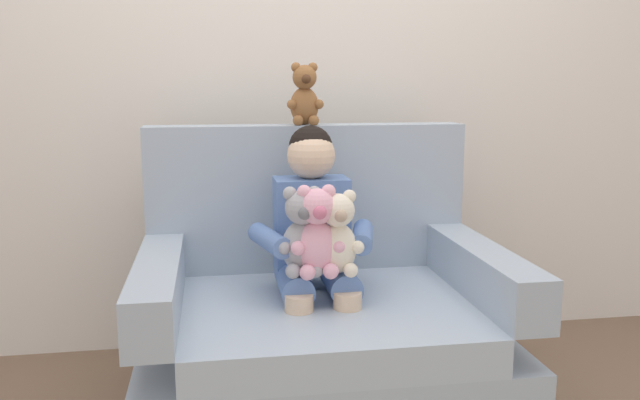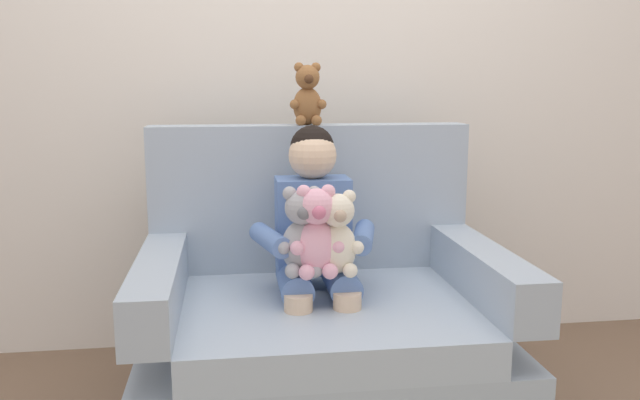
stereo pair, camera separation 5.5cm
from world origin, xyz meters
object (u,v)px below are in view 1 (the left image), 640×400
(seated_child, at_px, (314,233))
(plush_grey, at_px, (302,234))
(plush_cream, at_px, (338,235))
(plush_brown_on_backrest, at_px, (305,96))
(armchair, at_px, (321,326))
(plush_pink, at_px, (317,234))

(seated_child, bearing_deg, plush_grey, -112.40)
(plush_cream, distance_m, plush_brown_on_backrest, 0.65)
(armchair, height_order, plush_pink, armchair)
(plush_grey, distance_m, plush_pink, 0.05)
(plush_grey, height_order, plush_cream, plush_grey)
(plush_grey, height_order, plush_brown_on_backrest, plush_brown_on_backrest)
(plush_pink, xyz_separation_m, plush_cream, (0.07, 0.00, -0.01))
(seated_child, height_order, plush_pink, seated_child)
(plush_pink, bearing_deg, seated_child, 66.20)
(armchair, xyz_separation_m, plush_cream, (0.03, -0.14, 0.36))
(seated_child, bearing_deg, plush_brown_on_backrest, 88.15)
(plush_cream, xyz_separation_m, plush_brown_on_backrest, (-0.04, 0.47, 0.44))
(seated_child, distance_m, plush_brown_on_backrest, 0.56)
(plush_pink, bearing_deg, plush_grey, 134.22)
(seated_child, relative_size, plush_cream, 2.94)
(plush_grey, bearing_deg, plush_brown_on_backrest, 96.85)
(plush_pink, relative_size, plush_cream, 1.07)
(plush_grey, bearing_deg, plush_pink, -11.73)
(plush_grey, xyz_separation_m, plush_pink, (0.04, -0.02, 0.00))
(armchair, xyz_separation_m, plush_grey, (-0.08, -0.12, 0.37))
(armchair, height_order, seated_child, seated_child)
(seated_child, height_order, plush_brown_on_backrest, plush_brown_on_backrest)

